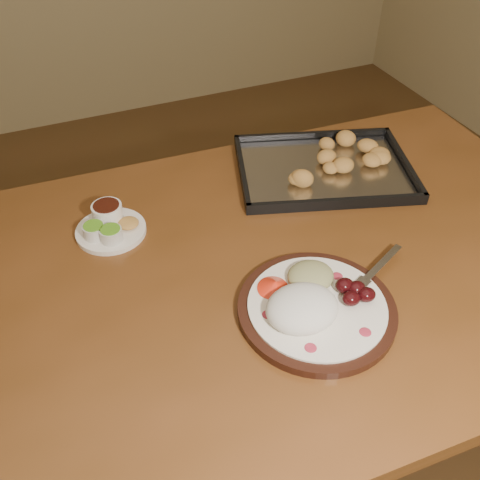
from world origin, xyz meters
name	(u,v)px	position (x,y,z in m)	size (l,w,h in m)	color
ground	(189,412)	(0.00, 0.00, 0.00)	(4.00, 4.00, 0.00)	#4F371B
dining_table	(254,300)	(0.12, -0.19, 0.65)	(1.53, 0.96, 0.75)	brown
dinner_plate	(313,304)	(0.17, -0.34, 0.77)	(0.37, 0.29, 0.07)	black
condiment_saucer	(109,225)	(-0.12, 0.03, 0.77)	(0.15, 0.15, 0.05)	white
baking_tray	(324,167)	(0.41, 0.05, 0.76)	(0.48, 0.41, 0.04)	black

